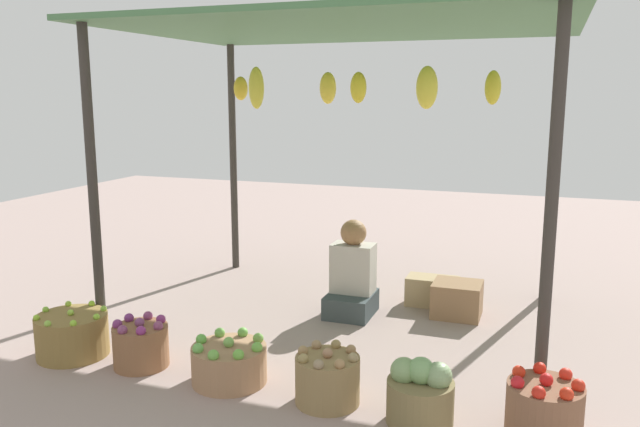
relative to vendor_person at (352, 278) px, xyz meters
name	(u,v)px	position (x,y,z in m)	size (l,w,h in m)	color
ground_plane	(343,317)	(-0.04, -0.11, -0.30)	(14.00, 14.00, 0.00)	gray
market_stall_structure	(346,48)	(-0.04, -0.10, 1.81)	(3.32, 2.42, 2.28)	#38332D
vendor_person	(352,278)	(0.00, 0.00, 0.00)	(0.36, 0.44, 0.78)	#364142
basket_limes	(72,335)	(-1.56, -1.45, -0.15)	(0.48, 0.48, 0.33)	olive
basket_purple_onions	(141,345)	(-1.02, -1.44, -0.15)	(0.36, 0.36, 0.33)	#8B5D3D
basket_green_apples	(229,363)	(-0.36, -1.46, -0.17)	(0.47, 0.47, 0.29)	#A57A56
basket_potatoes	(328,379)	(0.31, -1.51, -0.15)	(0.38, 0.38, 0.33)	#93774C
basket_cabbages	(420,395)	(0.86, -1.56, -0.14)	(0.37, 0.37, 0.38)	olive
basket_red_tomatoes	(544,409)	(1.50, -1.47, -0.15)	(0.39, 0.39, 0.35)	brown
wooden_crate_near_vendor	(432,291)	(0.58, 0.44, -0.18)	(0.43, 0.24, 0.24)	tan
wooden_crate_stacked_rear	(457,299)	(0.81, 0.23, -0.16)	(0.38, 0.35, 0.28)	#8D6947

